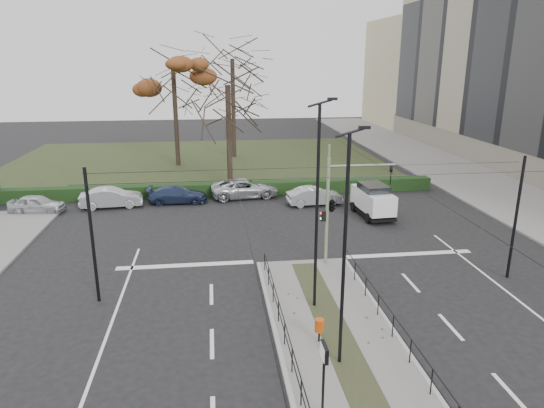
{
  "coord_description": "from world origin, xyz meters",
  "views": [
    {
      "loc": [
        -4.45,
        -17.98,
        10.15
      ],
      "look_at": [
        -1.47,
        5.76,
        3.02
      ],
      "focal_mm": 32.0,
      "sensor_mm": 36.0,
      "label": 1
    }
  ],
  "objects": [
    {
      "name": "ground",
      "position": [
        0.0,
        0.0,
        0.0
      ],
      "size": [
        140.0,
        140.0,
        0.0
      ],
      "primitive_type": "plane",
      "color": "black",
      "rests_on": "ground"
    },
    {
      "name": "median_island",
      "position": [
        0.0,
        -2.5,
        0.07
      ],
      "size": [
        4.4,
        15.0,
        0.14
      ],
      "primitive_type": "cube",
      "color": "slate",
      "rests_on": "ground"
    },
    {
      "name": "sidewalk_east",
      "position": [
        18.0,
        22.0,
        0.07
      ],
      "size": [
        8.0,
        90.0,
        0.14
      ],
      "primitive_type": "cube",
      "color": "slate",
      "rests_on": "ground"
    },
    {
      "name": "park",
      "position": [
        -6.0,
        32.0,
        0.05
      ],
      "size": [
        38.0,
        26.0,
        0.1
      ],
      "primitive_type": "cube",
      "color": "#263118",
      "rests_on": "ground"
    },
    {
      "name": "hedge",
      "position": [
        -6.0,
        18.6,
        0.5
      ],
      "size": [
        38.0,
        1.0,
        1.0
      ],
      "primitive_type": "cube",
      "color": "black",
      "rests_on": "ground"
    },
    {
      "name": "median_railing",
      "position": [
        0.0,
        -2.6,
        0.98
      ],
      "size": [
        4.14,
        13.24,
        0.92
      ],
      "color": "black",
      "rests_on": "median_island"
    },
    {
      "name": "catenary",
      "position": [
        0.0,
        1.62,
        3.42
      ],
      "size": [
        20.0,
        34.0,
        6.0
      ],
      "color": "black",
      "rests_on": "ground"
    },
    {
      "name": "traffic_light",
      "position": [
        1.46,
        4.5,
        3.34
      ],
      "size": [
        3.73,
        2.12,
        5.49
      ],
      "color": "slate",
      "rests_on": "median_island"
    },
    {
      "name": "litter_bin",
      "position": [
        -0.76,
        -2.56,
        0.79
      ],
      "size": [
        0.35,
        0.35,
        0.9
      ],
      "color": "black",
      "rests_on": "median_island"
    },
    {
      "name": "info_panel",
      "position": [
        -1.51,
        -6.37,
        1.98
      ],
      "size": [
        0.13,
        0.61,
        2.35
      ],
      "color": "black",
      "rests_on": "median_island"
    },
    {
      "name": "streetlamp_median_near",
      "position": [
        -0.32,
        -3.91,
        4.27
      ],
      "size": [
        0.68,
        0.14,
        8.12
      ],
      "color": "black",
      "rests_on": "median_island"
    },
    {
      "name": "streetlamp_median_far",
      "position": [
        -0.34,
        0.15,
        4.54
      ],
      "size": [
        0.72,
        0.15,
        8.66
      ],
      "color": "black",
      "rests_on": "median_island"
    },
    {
      "name": "parked_car_first",
      "position": [
        -16.54,
        15.73,
        0.63
      ],
      "size": [
        3.83,
        1.84,
        1.26
      ],
      "primitive_type": "imported",
      "rotation": [
        0.0,
        0.0,
        1.48
      ],
      "color": "#ADB0B5",
      "rests_on": "ground"
    },
    {
      "name": "parked_car_second",
      "position": [
        -11.7,
        16.46,
        0.71
      ],
      "size": [
        4.47,
        1.96,
        1.43
      ],
      "primitive_type": "imported",
      "rotation": [
        0.0,
        0.0,
        1.68
      ],
      "color": "#ADB0B5",
      "rests_on": "ground"
    },
    {
      "name": "parked_car_third",
      "position": [
        -7.08,
        17.05,
        0.62
      ],
      "size": [
        4.35,
        1.87,
        1.25
      ],
      "primitive_type": "imported",
      "rotation": [
        0.0,
        0.0,
        1.54
      ],
      "color": "#212D4D",
      "rests_on": "ground"
    },
    {
      "name": "parked_car_fourth",
      "position": [
        -2.05,
        17.9,
        0.72
      ],
      "size": [
        5.39,
        2.95,
        1.43
      ],
      "primitive_type": "imported",
      "rotation": [
        0.0,
        0.0,
        1.69
      ],
      "color": "#ADB0B5",
      "rests_on": "ground"
    },
    {
      "name": "white_van",
      "position": [
        6.16,
        12.14,
        1.17
      ],
      "size": [
        2.14,
        4.17,
        2.22
      ],
      "color": "silver",
      "rests_on": "ground"
    },
    {
      "name": "rust_tree",
      "position": [
        -7.82,
        30.23,
        9.31
      ],
      "size": [
        8.88,
        8.88,
        12.13
      ],
      "color": "black",
      "rests_on": "park"
    },
    {
      "name": "bare_tree_center",
      "position": [
        -2.04,
        33.93,
        9.53
      ],
      "size": [
        7.56,
        7.56,
        13.52
      ],
      "color": "black",
      "rests_on": "park"
    },
    {
      "name": "bare_tree_near",
      "position": [
        -3.01,
        21.87,
        7.64
      ],
      "size": [
        7.37,
        7.37,
        10.81
      ],
      "color": "black",
      "rests_on": "park"
    },
    {
      "name": "parked_car_fifth",
      "position": [
        2.83,
        15.23,
        0.66
      ],
      "size": [
        4.11,
        1.72,
        1.32
      ],
      "primitive_type": "imported",
      "rotation": [
        0.0,
        0.0,
        1.65
      ],
      "color": "#ADB0B5",
      "rests_on": "ground"
    }
  ]
}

